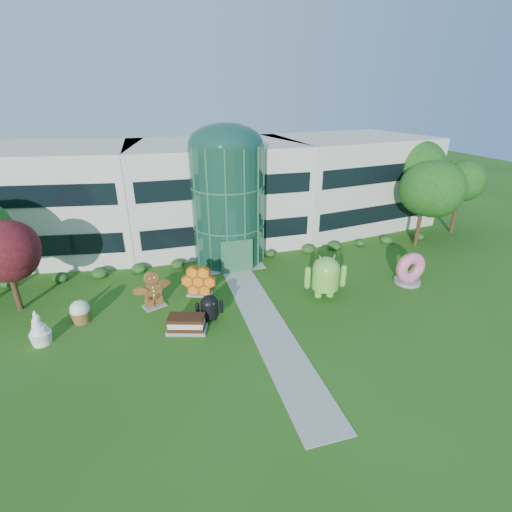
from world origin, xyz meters
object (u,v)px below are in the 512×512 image
object	(u,v)px
android_green	(326,274)
android_black	(209,306)
donut	(410,268)
gingerbread	(152,289)

from	to	relation	value
android_green	android_black	size ratio (longest dim) A/B	1.71
donut	android_black	bearing A→B (deg)	-178.70
android_black	gingerbread	bearing A→B (deg)	143.21
android_green	gingerbread	distance (m)	12.03
donut	gingerbread	world-z (taller)	gingerbread
android_black	donut	distance (m)	15.58
android_green	donut	size ratio (longest dim) A/B	1.39
gingerbread	donut	bearing A→B (deg)	-27.74
android_green	android_black	bearing A→B (deg)	-164.61
android_green	gingerbread	xyz separation A→B (m)	(-11.86, 1.95, -0.44)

